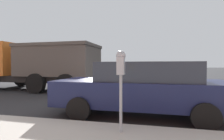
% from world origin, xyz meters
% --- Properties ---
extents(ground_plane, '(220.00, 220.00, 0.00)m').
position_xyz_m(ground_plane, '(0.00, 0.00, 0.00)').
color(ground_plane, '#2B2B2D').
extents(parking_meter, '(0.21, 0.19, 1.61)m').
position_xyz_m(parking_meter, '(-2.70, -0.64, 1.38)').
color(parking_meter, gray).
rests_on(parking_meter, sidewalk).
extents(car_navy, '(2.17, 4.92, 1.57)m').
position_xyz_m(car_navy, '(-0.88, -0.96, 0.82)').
color(car_navy, '#14193D').
rests_on(car_navy, ground_plane).
extents(dump_truck, '(2.97, 7.05, 2.80)m').
position_xyz_m(dump_truck, '(3.22, 5.26, 1.57)').
color(dump_truck, black).
rests_on(dump_truck, ground_plane).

